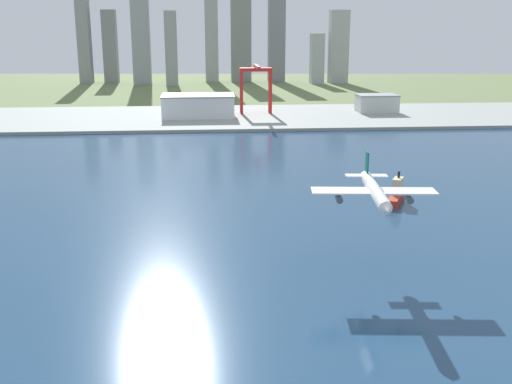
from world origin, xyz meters
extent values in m
plane|color=#647747|center=(0.00, 300.00, 0.00)|extent=(2400.00, 2400.00, 0.00)
cube|color=navy|center=(0.00, 240.00, 0.07)|extent=(840.00, 360.00, 0.15)
cube|color=#979E99|center=(0.00, 490.00, 1.25)|extent=(840.00, 140.00, 2.50)
cylinder|color=white|center=(19.17, 156.21, 25.95)|extent=(7.67, 37.44, 3.87)
cone|color=white|center=(17.10, 136.15, 25.95)|extent=(4.09, 4.61, 3.67)
cube|color=white|center=(19.36, 158.06, 25.37)|extent=(39.30, 12.12, 0.50)
cube|color=#0C5947|center=(20.89, 172.88, 30.20)|extent=(0.96, 4.50, 9.28)
cube|color=white|center=(20.89, 172.88, 26.72)|extent=(14.26, 5.50, 0.36)
cylinder|color=#4C4F54|center=(30.02, 155.84, 23.24)|extent=(2.65, 5.40, 2.13)
cylinder|color=#4C4F54|center=(8.48, 158.06, 23.24)|extent=(2.65, 5.40, 2.13)
cube|color=#B22D1E|center=(49.96, 229.63, 1.92)|extent=(13.55, 20.89, 3.53)
cube|color=beige|center=(51.46, 232.60, 7.12)|extent=(6.80, 8.49, 6.87)
cylinder|color=black|center=(51.94, 233.54, 11.97)|extent=(1.08, 1.08, 2.83)
cube|color=red|center=(-1.24, 498.48, 20.36)|extent=(2.20, 2.20, 35.72)
cube|color=red|center=(23.38, 498.48, 20.36)|extent=(2.20, 2.20, 35.72)
cube|color=red|center=(-1.24, 506.48, 20.36)|extent=(2.20, 2.20, 35.72)
cube|color=red|center=(23.38, 506.48, 20.36)|extent=(2.20, 2.20, 35.72)
cube|color=red|center=(11.07, 502.48, 39.62)|extent=(27.02, 10.00, 2.80)
cube|color=red|center=(11.07, 491.89, 42.42)|extent=(2.60, 42.33, 2.60)
cube|color=white|center=(-38.00, 487.13, 10.94)|extent=(58.25, 35.16, 16.89)
cube|color=gray|center=(-38.00, 487.13, 19.99)|extent=(59.42, 35.86, 1.20)
cube|color=silver|center=(116.82, 502.38, 9.53)|extent=(33.85, 22.91, 14.07)
cube|color=gray|center=(116.82, 502.38, 17.17)|extent=(34.52, 23.36, 1.20)
cube|color=gray|center=(-191.40, 838.97, 67.87)|extent=(15.77, 22.24, 135.74)
cube|color=gray|center=(-159.02, 848.60, 48.13)|extent=(18.01, 22.36, 96.25)
cube|color=#91969C|center=(-114.12, 816.48, 71.81)|extent=(22.28, 24.13, 143.63)
cube|color=gray|center=(-74.04, 793.24, 46.93)|extent=(14.82, 19.64, 93.87)
cube|color=#9FA1A2|center=(-21.38, 847.08, 77.48)|extent=(17.73, 22.88, 154.97)
cube|color=gray|center=(18.88, 843.62, 68.87)|extent=(27.24, 22.16, 137.74)
cube|color=gray|center=(67.46, 838.92, 66.03)|extent=(22.02, 22.49, 132.05)
cube|color=#A8ACB1|center=(118.81, 808.77, 32.95)|extent=(16.91, 20.88, 65.90)
cube|color=#A7A8AA|center=(148.45, 811.94, 47.79)|extent=(24.56, 20.21, 95.59)
camera|label=1|loc=(-32.50, -23.02, 75.04)|focal=43.14mm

